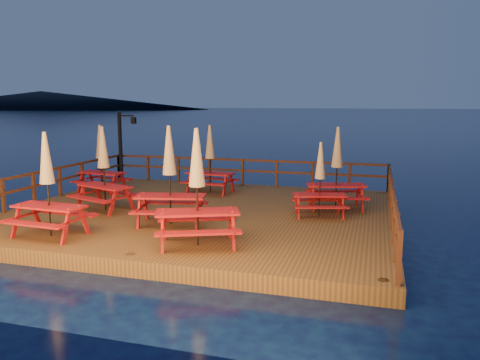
{
  "coord_description": "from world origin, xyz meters",
  "views": [
    {
      "loc": [
        5.33,
        -13.79,
        3.87
      ],
      "look_at": [
        1.13,
        0.6,
        1.34
      ],
      "focal_mm": 35.0,
      "sensor_mm": 36.0,
      "label": 1
    }
  ],
  "objects_px": {
    "picnic_table_0": "(104,167)",
    "picnic_table_1": "(197,186)",
    "lamp_post": "(123,140)",
    "picnic_table_2": "(101,157)"
  },
  "relations": [
    {
      "from": "lamp_post",
      "to": "picnic_table_2",
      "type": "height_order",
      "value": "lamp_post"
    },
    {
      "from": "picnic_table_0",
      "to": "picnic_table_2",
      "type": "height_order",
      "value": "picnic_table_0"
    },
    {
      "from": "lamp_post",
      "to": "picnic_table_1",
      "type": "xyz_separation_m",
      "value": [
        6.66,
        -8.07,
        -0.31
      ]
    },
    {
      "from": "picnic_table_0",
      "to": "picnic_table_1",
      "type": "xyz_separation_m",
      "value": [
        4.25,
        -2.68,
        0.08
      ]
    },
    {
      "from": "lamp_post",
      "to": "picnic_table_2",
      "type": "xyz_separation_m",
      "value": [
        0.61,
        -2.75,
        -0.45
      ]
    },
    {
      "from": "picnic_table_1",
      "to": "picnic_table_2",
      "type": "distance_m",
      "value": 8.06
    },
    {
      "from": "picnic_table_0",
      "to": "picnic_table_1",
      "type": "distance_m",
      "value": 5.02
    },
    {
      "from": "picnic_table_0",
      "to": "picnic_table_2",
      "type": "bearing_deg",
      "value": 143.37
    },
    {
      "from": "picnic_table_0",
      "to": "lamp_post",
      "type": "bearing_deg",
      "value": 133.15
    },
    {
      "from": "lamp_post",
      "to": "picnic_table_2",
      "type": "relative_size",
      "value": 1.16
    }
  ]
}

